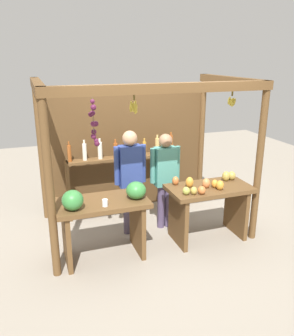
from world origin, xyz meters
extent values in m
plane|color=gray|center=(0.00, 0.00, 0.00)|extent=(12.00, 12.00, 0.00)
cylinder|color=brown|center=(-1.43, -0.87, 1.15)|extent=(0.10, 0.10, 2.30)
cylinder|color=brown|center=(1.43, -0.87, 1.15)|extent=(0.10, 0.10, 2.30)
cylinder|color=brown|center=(-1.43, 0.87, 1.15)|extent=(0.10, 0.10, 2.30)
cylinder|color=brown|center=(1.43, 0.87, 1.15)|extent=(0.10, 0.10, 2.30)
cube|color=brown|center=(0.00, -0.87, 2.24)|extent=(2.96, 0.12, 0.12)
cube|color=brown|center=(-1.43, 0.00, 2.24)|extent=(0.12, 1.83, 0.12)
cube|color=brown|center=(1.43, 0.00, 2.24)|extent=(0.12, 1.83, 0.12)
cube|color=#52381E|center=(0.00, 0.89, 1.04)|extent=(2.86, 0.04, 2.07)
cylinder|color=brown|center=(-0.36, -0.73, 2.13)|extent=(0.02, 0.02, 0.06)
ellipsoid|color=gold|center=(-0.34, -0.73, 1.99)|extent=(0.04, 0.08, 0.14)
ellipsoid|color=gold|center=(-0.35, -0.69, 2.02)|extent=(0.08, 0.05, 0.15)
ellipsoid|color=gold|center=(-0.39, -0.71, 2.02)|extent=(0.06, 0.07, 0.15)
ellipsoid|color=gold|center=(-0.39, -0.75, 2.03)|extent=(0.06, 0.08, 0.15)
ellipsoid|color=gold|center=(-0.35, -0.75, 2.01)|extent=(0.08, 0.05, 0.15)
cylinder|color=brown|center=(1.00, -0.73, 2.13)|extent=(0.02, 0.02, 0.06)
ellipsoid|color=gold|center=(1.04, -0.73, 2.02)|extent=(0.04, 0.07, 0.11)
ellipsoid|color=gold|center=(1.02, -0.69, 2.02)|extent=(0.05, 0.05, 0.11)
ellipsoid|color=gold|center=(0.98, -0.69, 2.04)|extent=(0.06, 0.05, 0.12)
ellipsoid|color=gold|center=(0.97, -0.73, 2.02)|extent=(0.04, 0.07, 0.11)
ellipsoid|color=gold|center=(0.98, -0.76, 2.02)|extent=(0.05, 0.05, 0.11)
ellipsoid|color=gold|center=(1.01, -0.75, 2.02)|extent=(0.06, 0.05, 0.11)
cylinder|color=#4C422D|center=(-0.83, -0.55, 1.89)|extent=(0.01, 0.01, 0.55)
sphere|color=#511938|center=(-0.83, -0.55, 2.08)|extent=(0.06, 0.06, 0.06)
sphere|color=#511938|center=(-0.82, -0.56, 2.01)|extent=(0.07, 0.07, 0.07)
sphere|color=#511938|center=(-0.83, -0.55, 1.94)|extent=(0.06, 0.06, 0.06)
sphere|color=#47142D|center=(-0.86, -0.54, 1.92)|extent=(0.06, 0.06, 0.06)
sphere|color=#511938|center=(-0.80, -0.54, 1.81)|extent=(0.07, 0.07, 0.07)
sphere|color=#601E42|center=(-0.83, -0.55, 1.81)|extent=(0.07, 0.07, 0.07)
sphere|color=#511938|center=(-0.82, -0.52, 1.70)|extent=(0.07, 0.07, 0.07)
sphere|color=#601E42|center=(-0.83, -0.54, 1.65)|extent=(0.07, 0.07, 0.07)
sphere|color=#511938|center=(-0.80, -0.55, 1.59)|extent=(0.06, 0.06, 0.06)
sphere|color=#47142D|center=(-0.80, -0.57, 1.56)|extent=(0.07, 0.07, 0.07)
cube|color=brown|center=(-0.79, -0.65, 0.79)|extent=(1.20, 0.64, 0.06)
cube|color=brown|center=(-1.27, -0.65, 0.38)|extent=(0.06, 0.58, 0.76)
cube|color=brown|center=(-0.31, -0.65, 0.38)|extent=(0.06, 0.58, 0.76)
ellipsoid|color=#38843D|center=(-0.34, -0.72, 0.93)|extent=(0.26, 0.26, 0.23)
ellipsoid|color=#38843D|center=(-1.17, -0.81, 0.94)|extent=(0.34, 0.34, 0.25)
cylinder|color=white|center=(-0.78, -0.83, 0.86)|extent=(0.07, 0.07, 0.09)
cube|color=brown|center=(0.79, -0.65, 0.79)|extent=(1.20, 0.64, 0.06)
cube|color=brown|center=(0.31, -0.65, 0.38)|extent=(0.06, 0.58, 0.76)
cube|color=brown|center=(1.27, -0.65, 0.38)|extent=(0.06, 0.58, 0.76)
ellipsoid|color=#A8B24C|center=(0.34, -0.82, 0.87)|extent=(0.13, 0.13, 0.11)
ellipsoid|color=gold|center=(0.50, -0.58, 0.89)|extent=(0.13, 0.13, 0.15)
ellipsoid|color=#CC7038|center=(0.35, -0.42, 0.88)|extent=(0.11, 0.11, 0.13)
ellipsoid|color=#E07F47|center=(0.71, -0.67, 0.89)|extent=(0.16, 0.16, 0.14)
ellipsoid|color=#B79E47|center=(1.13, -0.52, 0.89)|extent=(0.14, 0.14, 0.15)
ellipsoid|color=#B79E47|center=(0.44, -0.84, 0.87)|extent=(0.10, 0.10, 0.11)
ellipsoid|color=#B79E47|center=(1.24, -0.50, 0.88)|extent=(0.15, 0.15, 0.13)
ellipsoid|color=#CC7038|center=(0.54, -0.87, 0.88)|extent=(0.13, 0.13, 0.12)
ellipsoid|color=gold|center=(0.86, -0.81, 0.89)|extent=(0.13, 0.13, 0.14)
ellipsoid|color=gold|center=(0.83, -0.71, 0.88)|extent=(0.13, 0.13, 0.12)
cube|color=brown|center=(-1.07, 0.65, 0.50)|extent=(0.05, 0.20, 1.00)
cube|color=brown|center=(0.79, 0.65, 0.50)|extent=(0.05, 0.20, 1.00)
cube|color=brown|center=(-0.14, 0.65, 0.98)|extent=(1.86, 0.22, 0.04)
cylinder|color=#994C1E|center=(-1.01, 0.65, 1.13)|extent=(0.06, 0.06, 0.27)
cylinder|color=#994C1E|center=(-1.01, 0.65, 1.30)|extent=(0.03, 0.03, 0.06)
cylinder|color=silver|center=(-0.77, 0.65, 1.14)|extent=(0.07, 0.07, 0.27)
cylinder|color=silver|center=(-0.77, 0.65, 1.30)|extent=(0.03, 0.03, 0.06)
cylinder|color=silver|center=(-0.52, 0.65, 1.14)|extent=(0.07, 0.07, 0.28)
cylinder|color=silver|center=(-0.52, 0.65, 1.31)|extent=(0.03, 0.03, 0.06)
cylinder|color=#994C1E|center=(-0.26, 0.65, 1.12)|extent=(0.07, 0.07, 0.24)
cylinder|color=#994C1E|center=(-0.26, 0.65, 1.27)|extent=(0.03, 0.03, 0.06)
cylinder|color=gold|center=(-0.02, 0.65, 1.11)|extent=(0.07, 0.07, 0.23)
cylinder|color=gold|center=(-0.02, 0.65, 1.26)|extent=(0.03, 0.03, 0.06)
cylinder|color=gold|center=(0.24, 0.65, 1.11)|extent=(0.06, 0.06, 0.22)
cylinder|color=gold|center=(0.24, 0.65, 1.25)|extent=(0.03, 0.03, 0.06)
cylinder|color=#D8B266|center=(0.47, 0.65, 1.13)|extent=(0.07, 0.07, 0.27)
cylinder|color=#D8B266|center=(0.47, 0.65, 1.30)|extent=(0.03, 0.03, 0.06)
cylinder|color=#994C1E|center=(0.72, 0.65, 1.15)|extent=(0.08, 0.08, 0.29)
cylinder|color=#994C1E|center=(0.72, 0.65, 1.32)|extent=(0.04, 0.04, 0.06)
cylinder|color=#52475D|center=(-0.30, -0.12, 0.37)|extent=(0.11, 0.11, 0.75)
cylinder|color=#52475D|center=(-0.18, -0.12, 0.37)|extent=(0.11, 0.11, 0.75)
cube|color=#2D428C|center=(-0.24, -0.12, 1.06)|extent=(0.32, 0.19, 0.63)
cylinder|color=#2D428C|center=(-0.44, -0.12, 1.10)|extent=(0.08, 0.08, 0.57)
cylinder|color=#2D428C|center=(-0.04, -0.12, 1.10)|extent=(0.08, 0.08, 0.57)
sphere|color=tan|center=(-0.24, -0.12, 1.49)|extent=(0.22, 0.22, 0.22)
cylinder|color=#524464|center=(0.26, -0.10, 0.35)|extent=(0.11, 0.11, 0.71)
cylinder|color=#524464|center=(0.38, -0.10, 0.35)|extent=(0.11, 0.11, 0.71)
cube|color=teal|center=(0.32, -0.10, 1.01)|extent=(0.32, 0.19, 0.60)
cylinder|color=teal|center=(0.12, -0.10, 1.04)|extent=(0.08, 0.08, 0.54)
cylinder|color=teal|center=(0.52, -0.10, 1.04)|extent=(0.08, 0.08, 0.54)
sphere|color=#997051|center=(0.32, -0.10, 1.41)|extent=(0.20, 0.20, 0.20)
camera|label=1|loc=(-1.60, -4.79, 2.61)|focal=37.42mm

